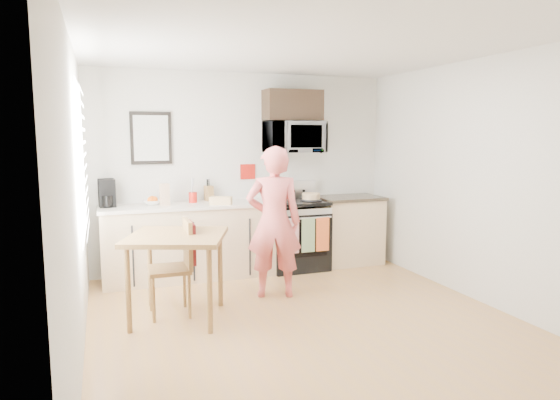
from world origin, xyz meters
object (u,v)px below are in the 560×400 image
object	(u,v)px
microwave	(294,137)
person	(274,222)
dining_table	(177,244)
range	(296,236)
chair	(182,254)
cake	(311,197)

from	to	relation	value
microwave	person	distance (m)	1.59
person	dining_table	size ratio (longest dim) A/B	1.68
range	dining_table	world-z (taller)	range
range	chair	bearing A→B (deg)	-144.57
microwave	person	bearing A→B (deg)	-120.99
range	microwave	bearing A→B (deg)	90.06
microwave	dining_table	world-z (taller)	microwave
dining_table	microwave	bearing A→B (deg)	39.13
microwave	chair	xyz separation A→B (m)	(-1.70, -1.32, -1.14)
microwave	range	bearing A→B (deg)	-89.94
person	microwave	bearing A→B (deg)	-106.20
range	cake	distance (m)	0.57
range	microwave	size ratio (longest dim) A/B	1.53
range	person	world-z (taller)	person
range	dining_table	distance (m)	2.25
range	microwave	xyz separation A→B (m)	(-0.00, 0.10, 1.32)
microwave	chair	distance (m)	2.44
microwave	dining_table	size ratio (longest dim) A/B	0.76
microwave	cake	size ratio (longest dim) A/B	2.63
chair	microwave	bearing A→B (deg)	38.82
person	dining_table	xyz separation A→B (m)	(-1.11, -0.34, -0.09)
dining_table	cake	xyz separation A→B (m)	(1.96, 1.27, 0.23)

